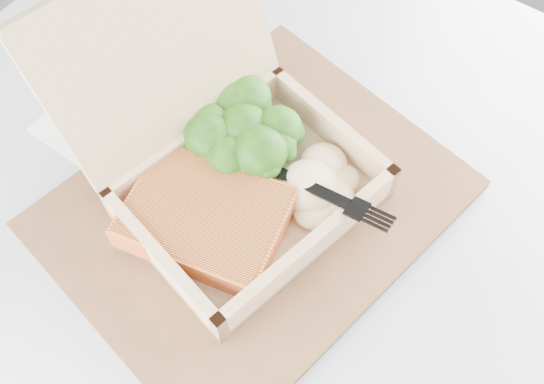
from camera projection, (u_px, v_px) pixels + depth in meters
floor at (75, 218)px, 1.40m from camera, size 4.00×4.00×0.00m
cafe_table at (267, 308)px, 0.72m from camera, size 1.04×1.04×0.74m
serving_tray at (253, 206)px, 0.56m from camera, size 0.38×0.32×0.01m
takeout_container at (223, 151)px, 0.53m from camera, size 0.23×0.24×0.19m
salmon_fillet at (206, 218)px, 0.52m from camera, size 0.15×0.17×0.03m
broccoli_pile at (243, 132)px, 0.56m from camera, size 0.11×0.11×0.04m
mashed_potatoes at (309, 186)px, 0.53m from camera, size 0.09×0.08×0.03m
plastic_fork at (283, 172)px, 0.53m from camera, size 0.06×0.14×0.02m
receipt at (99, 138)px, 0.61m from camera, size 0.11×0.15×0.00m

